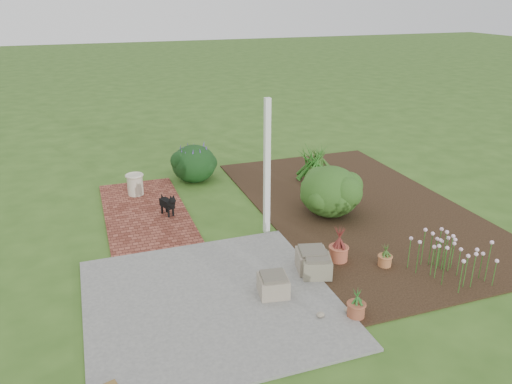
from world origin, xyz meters
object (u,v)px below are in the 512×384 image
object	(u,v)px
evergreen_shrub	(330,190)
black_dog	(168,203)
stone_trough_near	(273,286)
cream_ceramic_urn	(135,185)

from	to	relation	value
evergreen_shrub	black_dog	bearing A→B (deg)	162.49
stone_trough_near	black_dog	size ratio (longest dim) A/B	0.86
stone_trough_near	black_dog	bearing A→B (deg)	105.98
cream_ceramic_urn	evergreen_shrub	xyz separation A→B (m)	(3.52, -2.29, 0.27)
stone_trough_near	evergreen_shrub	world-z (taller)	evergreen_shrub
stone_trough_near	evergreen_shrub	bearing A→B (deg)	47.76
cream_ceramic_urn	stone_trough_near	bearing A→B (deg)	-72.91
cream_ceramic_urn	evergreen_shrub	size ratio (longest dim) A/B	0.38
evergreen_shrub	stone_trough_near	bearing A→B (deg)	-132.24
black_dog	cream_ceramic_urn	xyz separation A→B (m)	(-0.48, 1.34, -0.03)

